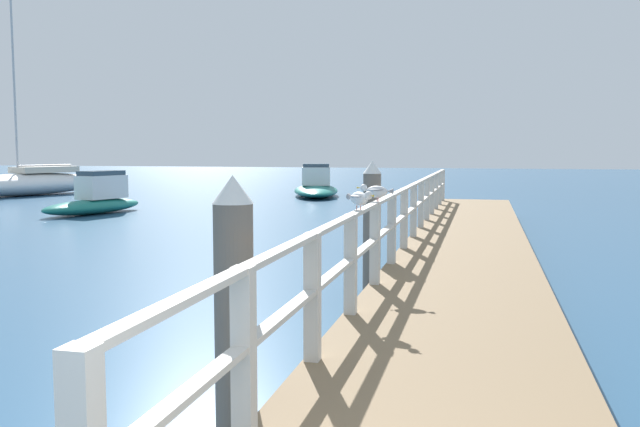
{
  "coord_description": "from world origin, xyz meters",
  "views": [
    {
      "loc": [
        0.28,
        -1.18,
        2.22
      ],
      "look_at": [
        -2.63,
        10.88,
        1.04
      ],
      "focal_mm": 38.16,
      "sensor_mm": 36.0,
      "label": 1
    }
  ],
  "objects": [
    {
      "name": "boat_2",
      "position": [
        -7.5,
        30.25,
        0.51
      ],
      "size": [
        3.51,
        6.59,
        1.53
      ],
      "rotation": [
        0.0,
        0.0,
        0.25
      ],
      "color": "#197266",
      "rests_on": "ground_plane"
    },
    {
      "name": "dock_piling_far",
      "position": [
        -1.41,
        9.32,
        1.03
      ],
      "size": [
        0.29,
        0.29,
        2.04
      ],
      "color": "#6B6056",
      "rests_on": "ground_plane"
    },
    {
      "name": "pier_railing",
      "position": [
        -1.03,
        11.22,
        1.16
      ],
      "size": [
        0.12,
        20.96,
        1.04
      ],
      "color": "beige",
      "rests_on": "pier_deck"
    },
    {
      "name": "boat_1",
      "position": [
        -21.07,
        27.26,
        0.59
      ],
      "size": [
        5.07,
        8.82,
        9.73
      ],
      "rotation": [
        0.0,
        0.0,
        2.8
      ],
      "color": "white",
      "rests_on": "ground_plane"
    },
    {
      "name": "dock_piling_near",
      "position": [
        -1.41,
        3.25,
        1.03
      ],
      "size": [
        0.29,
        0.29,
        2.04
      ],
      "color": "#6B6056",
      "rests_on": "ground_plane"
    },
    {
      "name": "pier_deck",
      "position": [
        0.0,
        11.22,
        0.26
      ],
      "size": [
        2.23,
        22.44,
        0.52
      ],
      "primitive_type": "cube",
      "color": "#846B4C",
      "rests_on": "ground_plane"
    },
    {
      "name": "seagull_background",
      "position": [
        -1.04,
        7.35,
        1.69
      ],
      "size": [
        0.48,
        0.2,
        0.21
      ],
      "rotation": [
        0.0,
        0.0,
        1.44
      ],
      "color": "white",
      "rests_on": "pier_railing"
    },
    {
      "name": "seagull_foreground",
      "position": [
        -1.03,
        6.08,
        1.69
      ],
      "size": [
        0.37,
        0.37,
        0.21
      ],
      "rotation": [
        0.0,
        0.0,
        3.92
      ],
      "color": "white",
      "rests_on": "pier_railing"
    },
    {
      "name": "boat_0",
      "position": [
        -12.75,
        19.76,
        0.49
      ],
      "size": [
        2.32,
        4.43,
        1.47
      ],
      "rotation": [
        0.0,
        0.0,
        -0.24
      ],
      "color": "#197266",
      "rests_on": "ground_plane"
    }
  ]
}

